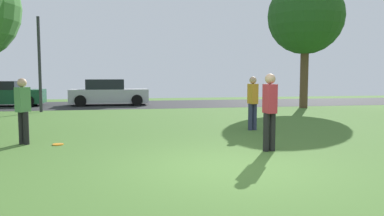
{
  "coord_description": "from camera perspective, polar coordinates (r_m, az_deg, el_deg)",
  "views": [
    {
      "loc": [
        -1.94,
        -6.7,
        1.75
      ],
      "look_at": [
        0.0,
        3.35,
        0.85
      ],
      "focal_mm": 35.08,
      "sensor_mm": 36.0,
      "label": 1
    }
  ],
  "objects": [
    {
      "name": "person_thrower",
      "position": [
        10.36,
        -24.32,
        -0.0
      ],
      "size": [
        0.36,
        0.39,
        1.67
      ],
      "rotation": [
        0.0,
        0.0,
        -2.18
      ],
      "color": "black",
      "rests_on": "ground_plane"
    },
    {
      "name": "person_bystander",
      "position": [
        8.76,
        11.73,
        -0.01
      ],
      "size": [
        0.3,
        0.34,
        1.79
      ],
      "rotation": [
        0.0,
        0.0,
        1.67
      ],
      "color": "black",
      "rests_on": "ground_plane"
    },
    {
      "name": "person_walking",
      "position": [
        12.07,
        9.21,
        1.13
      ],
      "size": [
        0.3,
        0.36,
        1.71
      ],
      "rotation": [
        0.0,
        0.0,
        1.76
      ],
      "color": "#2D334C",
      "rests_on": "ground_plane"
    },
    {
      "name": "street_lamp_post",
      "position": [
        19.26,
        -22.17,
        6.12
      ],
      "size": [
        0.14,
        0.14,
        4.5
      ],
      "primitive_type": "cylinder",
      "color": "#2D2D33",
      "rests_on": "ground_plane"
    },
    {
      "name": "ground_plane",
      "position": [
        7.18,
        5.13,
        -9.09
      ],
      "size": [
        44.0,
        44.0,
        0.0
      ],
      "primitive_type": "plane",
      "color": "#47702D"
    },
    {
      "name": "parked_car_silver",
      "position": [
        22.59,
        -12.58,
        2.19
      ],
      "size": [
        4.47,
        2.02,
        1.51
      ],
      "color": "#B7B7BC",
      "rests_on": "ground_plane"
    },
    {
      "name": "road_strip",
      "position": [
        22.84,
        -6.01,
        0.59
      ],
      "size": [
        44.0,
        6.4,
        0.01
      ],
      "primitive_type": "cube",
      "color": "#28282B",
      "rests_on": "ground_plane"
    },
    {
      "name": "frisbee_disc",
      "position": [
        10.06,
        -19.71,
        -5.23
      ],
      "size": [
        0.27,
        0.27,
        0.03
      ],
      "primitive_type": "cylinder",
      "color": "orange",
      "rests_on": "ground_plane"
    },
    {
      "name": "parked_car_green",
      "position": [
        23.89,
        -26.98,
        1.84
      ],
      "size": [
        4.45,
        1.98,
        1.42
      ],
      "color": "#195633",
      "rests_on": "ground_plane"
    },
    {
      "name": "oak_tree_left",
      "position": [
        21.26,
        16.9,
        13.13
      ],
      "size": [
        3.99,
        3.99,
        6.86
      ],
      "color": "brown",
      "rests_on": "ground_plane"
    }
  ]
}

